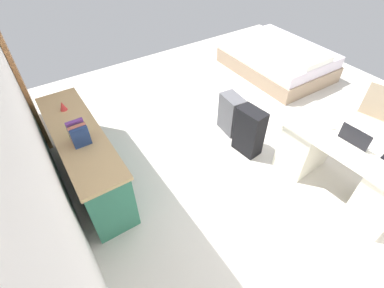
# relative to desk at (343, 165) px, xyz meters

# --- Properties ---
(ground_plane) EXTENTS (6.20, 6.20, 0.00)m
(ground_plane) POSITION_rel_desk_xyz_m (1.27, 0.16, -0.38)
(ground_plane) COLOR beige
(wall_back) EXTENTS (4.59, 0.10, 2.84)m
(wall_back) POSITION_rel_desk_xyz_m (1.27, 2.76, 1.04)
(wall_back) COLOR white
(wall_back) RESTS_ON ground_plane
(door_wooden) EXTENTS (0.88, 0.05, 2.04)m
(door_wooden) POSITION_rel_desk_xyz_m (3.02, 2.68, 0.64)
(door_wooden) COLOR #936038
(door_wooden) RESTS_ON ground_plane
(desk) EXTENTS (1.48, 0.75, 0.72)m
(desk) POSITION_rel_desk_xyz_m (0.00, 0.00, 0.00)
(desk) COLOR silver
(desk) RESTS_ON ground_plane
(office_chair) EXTENTS (0.56, 0.56, 0.94)m
(office_chair) POSITION_rel_desk_xyz_m (0.21, -0.82, 0.04)
(office_chair) COLOR black
(office_chair) RESTS_ON ground_plane
(credenza) EXTENTS (1.80, 0.48, 0.78)m
(credenza) POSITION_rel_desk_xyz_m (1.70, 2.38, 0.02)
(credenza) COLOR #2D7056
(credenza) RESTS_ON ground_plane
(bed) EXTENTS (1.91, 1.42, 0.58)m
(bed) POSITION_rel_desk_xyz_m (2.42, -1.50, -0.13)
(bed) COLOR gray
(bed) RESTS_ON ground_plane
(suitcase_black) EXTENTS (0.38, 0.26, 0.66)m
(suitcase_black) POSITION_rel_desk_xyz_m (1.06, 0.44, -0.04)
(suitcase_black) COLOR black
(suitcase_black) RESTS_ON ground_plane
(suitcase_spare_grey) EXTENTS (0.38, 0.25, 0.57)m
(suitcase_spare_grey) POSITION_rel_desk_xyz_m (1.53, 0.36, -0.09)
(suitcase_spare_grey) COLOR #4C4C51
(suitcase_spare_grey) RESTS_ON ground_plane
(laptop) EXTENTS (0.32, 0.24, 0.21)m
(laptop) POSITION_rel_desk_xyz_m (0.01, -0.01, 0.39)
(laptop) COLOR silver
(laptop) RESTS_ON desk
(computer_mouse) EXTENTS (0.07, 0.10, 0.03)m
(computer_mouse) POSITION_rel_desk_xyz_m (0.27, -0.03, 0.36)
(computer_mouse) COLOR white
(computer_mouse) RESTS_ON desk
(book_row) EXTENTS (0.19, 0.17, 0.23)m
(book_row) POSITION_rel_desk_xyz_m (1.52, 2.38, 0.52)
(book_row) COLOR navy
(book_row) RESTS_ON credenza
(figurine_small) EXTENTS (0.08, 0.08, 0.11)m
(figurine_small) POSITION_rel_desk_xyz_m (2.17, 2.38, 0.46)
(figurine_small) COLOR red
(figurine_small) RESTS_ON credenza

